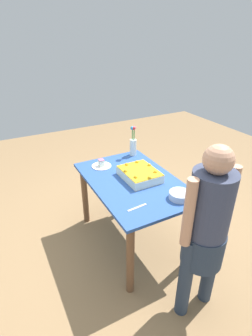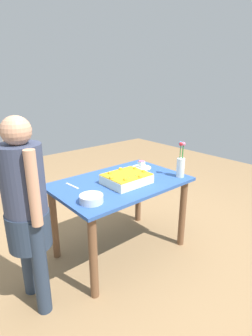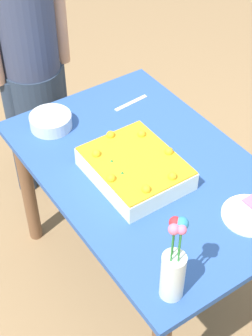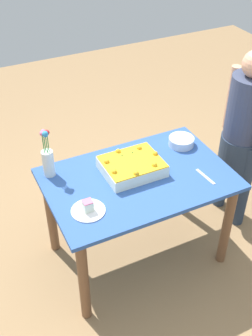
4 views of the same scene
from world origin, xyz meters
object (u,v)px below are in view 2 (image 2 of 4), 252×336
at_px(person_standing, 26,205).
at_px(serving_plate_with_slice, 141,166).
at_px(cake_knife, 72,186).
at_px(flower_vase, 181,164).
at_px(fruit_bowl, 91,199).
at_px(sheet_cake, 127,178).

bearing_deg(person_standing, serving_plate_with_slice, 9.79).
bearing_deg(serving_plate_with_slice, cake_knife, -2.40).
bearing_deg(flower_vase, fruit_bowl, -4.95).
relative_size(cake_knife, flower_vase, 0.52).
xyz_separation_m(sheet_cake, person_standing, (0.95, -0.00, 0.03)).
relative_size(serving_plate_with_slice, cake_knife, 1.14).
distance_m(serving_plate_with_slice, person_standing, 1.39).
relative_size(cake_knife, person_standing, 0.13).
bearing_deg(flower_vase, cake_knife, -27.33).
relative_size(serving_plate_with_slice, flower_vase, 0.60).
height_order(sheet_cake, flower_vase, flower_vase).
distance_m(flower_vase, person_standing, 1.49).
bearing_deg(person_standing, fruit_bowl, -15.80).
relative_size(cake_knife, fruit_bowl, 0.99).
relative_size(fruit_bowl, person_standing, 0.13).
xyz_separation_m(fruit_bowl, person_standing, (0.47, -0.13, 0.04)).
bearing_deg(fruit_bowl, serving_plate_with_slice, -157.81).
relative_size(sheet_cake, flower_vase, 1.12).
height_order(cake_knife, person_standing, person_standing).
bearing_deg(fruit_bowl, person_standing, -15.80).
height_order(fruit_bowl, person_standing, person_standing).
bearing_deg(person_standing, flower_vase, -8.47).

